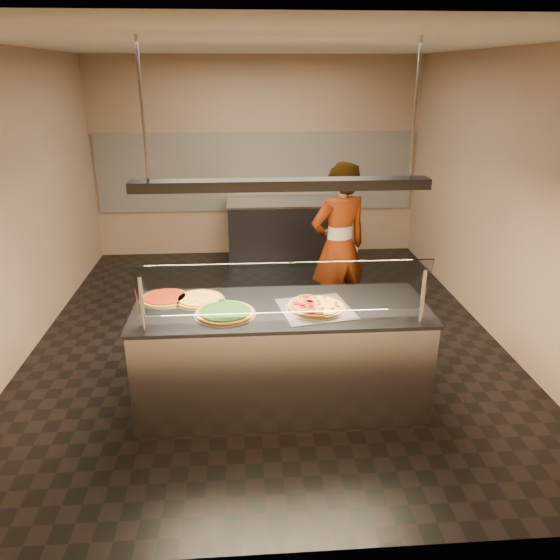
{
  "coord_description": "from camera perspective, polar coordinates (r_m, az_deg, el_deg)",
  "views": [
    {
      "loc": [
        -0.25,
        -5.51,
        2.76
      ],
      "look_at": [
        0.07,
        -0.98,
        1.02
      ],
      "focal_mm": 35.0,
      "sensor_mm": 36.0,
      "label": 1
    }
  ],
  "objects": [
    {
      "name": "wall_back",
      "position": [
        8.62,
        -2.46,
        12.54
      ],
      "size": [
        5.0,
        0.02,
        3.0
      ],
      "primitive_type": "cube",
      "color": "tan",
      "rests_on": "ground"
    },
    {
      "name": "wall_left",
      "position": [
        6.09,
        -25.98,
        6.91
      ],
      "size": [
        0.02,
        6.0,
        3.0
      ],
      "primitive_type": "cube",
      "color": "tan",
      "rests_on": "ground"
    },
    {
      "name": "pizza_spinach",
      "position": [
        4.41,
        -5.76,
        -3.41
      ],
      "size": [
        0.5,
        0.5,
        0.03
      ],
      "color": "silver",
      "rests_on": "serving_counter"
    },
    {
      "name": "lamp_rod_left",
      "position": [
        4.21,
        -14.2,
        16.76
      ],
      "size": [
        0.02,
        0.02,
        1.01
      ],
      "primitive_type": "cylinder",
      "color": "#B7B7BC",
      "rests_on": "ceiling"
    },
    {
      "name": "sneeze_guard",
      "position": [
        4.11,
        0.45,
        -0.95
      ],
      "size": [
        2.21,
        0.18,
        0.54
      ],
      "color": "#B7B7BC",
      "rests_on": "serving_counter"
    },
    {
      "name": "prep_table",
      "position": [
        8.4,
        0.16,
        5.13
      ],
      "size": [
        1.65,
        0.74,
        0.93
      ],
      "color": "#2D2D31",
      "rests_on": "ground"
    },
    {
      "name": "pizza_spatula",
      "position": [
        4.6,
        -7.52,
        -2.28
      ],
      "size": [
        0.28,
        0.17,
        0.02
      ],
      "color": "#B7B7BC",
      "rests_on": "pizza_spinach"
    },
    {
      "name": "half_pizza_sausage",
      "position": [
        4.51,
        5.19,
        -2.7
      ],
      "size": [
        0.31,
        0.5,
        0.04
      ],
      "color": "brown",
      "rests_on": "perforated_tray"
    },
    {
      "name": "tile_band",
      "position": [
        8.62,
        -2.43,
        11.2
      ],
      "size": [
        4.9,
        0.02,
        1.2
      ],
      "primitive_type": "cube",
      "color": "silver",
      "rests_on": "wall_back"
    },
    {
      "name": "pizza_cheese",
      "position": [
        4.71,
        -8.43,
        -1.97
      ],
      "size": [
        0.44,
        0.44,
        0.03
      ],
      "color": "silver",
      "rests_on": "serving_counter"
    },
    {
      "name": "ground",
      "position": [
        6.17,
        -1.34,
        -5.7
      ],
      "size": [
        5.0,
        6.0,
        0.02
      ],
      "primitive_type": "cube",
      "color": "black",
      "rests_on": "ground"
    },
    {
      "name": "lamp_rod_right",
      "position": [
        4.36,
        13.96,
        16.9
      ],
      "size": [
        0.02,
        0.02,
        1.01
      ],
      "primitive_type": "cylinder",
      "color": "#B7B7BC",
      "rests_on": "ceiling"
    },
    {
      "name": "ceiling",
      "position": [
        5.52,
        -1.63,
        23.55
      ],
      "size": [
        5.0,
        6.0,
        0.02
      ],
      "primitive_type": "cube",
      "color": "silver",
      "rests_on": "wall_back"
    },
    {
      "name": "perforated_tray",
      "position": [
        4.5,
        3.76,
        -2.99
      ],
      "size": [
        0.65,
        0.65,
        0.01
      ],
      "color": "silver",
      "rests_on": "serving_counter"
    },
    {
      "name": "serving_counter",
      "position": [
        4.75,
        0.09,
        -7.92
      ],
      "size": [
        2.45,
        0.94,
        0.93
      ],
      "color": "#B7B7BC",
      "rests_on": "ground"
    },
    {
      "name": "half_pizza_pepperoni",
      "position": [
        4.47,
        2.34,
        -2.71
      ],
      "size": [
        0.31,
        0.5,
        0.05
      ],
      "color": "brown",
      "rests_on": "perforated_tray"
    },
    {
      "name": "pizza_tomato",
      "position": [
        4.78,
        -11.93,
        -1.82
      ],
      "size": [
        0.44,
        0.44,
        0.03
      ],
      "color": "silver",
      "rests_on": "serving_counter"
    },
    {
      "name": "worker",
      "position": [
        6.09,
        6.16,
        3.46
      ],
      "size": [
        0.8,
        0.66,
        1.88
      ],
      "primitive_type": "imported",
      "rotation": [
        0.0,
        0.0,
        3.5
      ],
      "color": "#3A3445",
      "rests_on": "ground"
    },
    {
      "name": "wall_right",
      "position": [
        6.29,
        22.25,
        7.87
      ],
      "size": [
        0.02,
        6.0,
        3.0
      ],
      "primitive_type": "cube",
      "color": "tan",
      "rests_on": "ground"
    },
    {
      "name": "heat_lamp_housing",
      "position": [
        4.24,
        0.11,
        9.94
      ],
      "size": [
        2.3,
        0.18,
        0.08
      ],
      "primitive_type": "cube",
      "color": "#2D2D31",
      "rests_on": "ceiling"
    },
    {
      "name": "wall_front",
      "position": [
        2.81,
        1.49,
        -5.67
      ],
      "size": [
        5.0,
        0.02,
        3.0
      ],
      "primitive_type": "cube",
      "color": "tan",
      "rests_on": "ground"
    }
  ]
}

